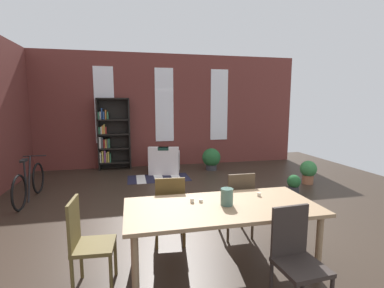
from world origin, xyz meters
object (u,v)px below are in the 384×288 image
(dining_chair_far_right, at_px, (238,202))
(bookshelf_tall, at_px, (111,135))
(dining_table, at_px, (222,212))
(potted_plant_window, at_px, (211,158))
(potted_plant_corner, at_px, (308,171))
(armchair_white, at_px, (165,162))
(dining_chair_near_right, at_px, (296,256))
(bicycle_second, at_px, (29,184))
(dining_chair_head_left, at_px, (86,241))
(potted_plant_by_shelf, at_px, (294,184))
(vase_on_table, at_px, (227,197))
(dining_chair_far_left, at_px, (170,208))

(dining_chair_far_right, distance_m, bookshelf_tall, 5.14)
(dining_table, xyz_separation_m, potted_plant_window, (1.28, 4.74, -0.36))
(potted_plant_corner, bearing_deg, armchair_white, 150.06)
(armchair_white, bearing_deg, dining_chair_near_right, -84.36)
(bicycle_second, xyz_separation_m, potted_plant_corner, (6.05, -0.16, -0.02))
(dining_chair_head_left, relative_size, potted_plant_by_shelf, 2.26)
(potted_plant_by_shelf, bearing_deg, armchair_white, 133.83)
(vase_on_table, bearing_deg, dining_chair_far_left, 127.06)
(potted_plant_by_shelf, bearing_deg, dining_chair_near_right, -122.23)
(vase_on_table, xyz_separation_m, dining_chair_far_left, (-0.54, 0.71, -0.35))
(bicycle_second, height_order, potted_plant_by_shelf, bicycle_second)
(dining_chair_head_left, xyz_separation_m, bookshelf_tall, (-0.06, 5.43, 0.48))
(dining_table, distance_m, bicycle_second, 4.25)
(bicycle_second, bearing_deg, potted_plant_window, 21.80)
(bookshelf_tall, height_order, armchair_white, bookshelf_tall)
(dining_chair_far_left, bearing_deg, armchair_white, 84.04)
(dining_chair_near_right, xyz_separation_m, potted_plant_window, (0.81, 5.45, -0.18))
(armchair_white, height_order, potted_plant_by_shelf, armchair_white)
(dining_chair_near_right, distance_m, armchair_white, 5.47)
(dining_chair_head_left, distance_m, potted_plant_corner, 5.40)
(dining_chair_near_right, relative_size, potted_plant_corner, 1.73)
(dining_chair_far_left, bearing_deg, dining_chair_head_left, -143.32)
(bicycle_second, bearing_deg, dining_chair_far_left, -43.73)
(potted_plant_corner, height_order, potted_plant_window, potted_plant_window)
(dining_chair_far_right, height_order, bicycle_second, dining_chair_far_right)
(potted_plant_window, bearing_deg, armchair_white, -179.56)
(potted_plant_window, bearing_deg, dining_chair_head_left, -119.84)
(dining_table, height_order, dining_chair_head_left, dining_chair_head_left)
(dining_chair_head_left, height_order, potted_plant_window, dining_chair_head_left)
(dining_chair_near_right, xyz_separation_m, potted_plant_by_shelf, (1.86, 2.94, -0.29))
(dining_chair_near_right, distance_m, potted_plant_window, 5.51)
(dining_chair_head_left, relative_size, potted_plant_window, 1.52)
(dining_table, height_order, armchair_white, dining_table)
(dining_table, bearing_deg, potted_plant_by_shelf, 43.77)
(vase_on_table, relative_size, potted_plant_window, 0.30)
(dining_chair_near_right, distance_m, bicycle_second, 5.08)
(dining_chair_near_right, height_order, potted_plant_corner, dining_chair_near_right)
(dining_chair_near_right, distance_m, bookshelf_tall, 6.48)
(dining_chair_far_left, relative_size, dining_chair_far_right, 1.00)
(dining_chair_head_left, bearing_deg, potted_plant_by_shelf, 30.61)
(dining_table, bearing_deg, dining_chair_head_left, 179.80)
(dining_chair_head_left, xyz_separation_m, dining_chair_near_right, (1.91, -0.72, 0.00))
(dining_table, xyz_separation_m, dining_chair_head_left, (-1.43, 0.01, -0.18))
(potted_plant_corner, bearing_deg, dining_chair_near_right, -126.35)
(vase_on_table, bearing_deg, bookshelf_tall, 105.92)
(vase_on_table, height_order, bicycle_second, vase_on_table)
(bookshelf_tall, bearing_deg, potted_plant_by_shelf, -39.98)
(potted_plant_by_shelf, bearing_deg, vase_on_table, -135.54)
(dining_table, xyz_separation_m, dining_chair_far_left, (-0.48, 0.71, -0.18))
(dining_table, xyz_separation_m, dining_chair_far_right, (0.48, 0.71, -0.18))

